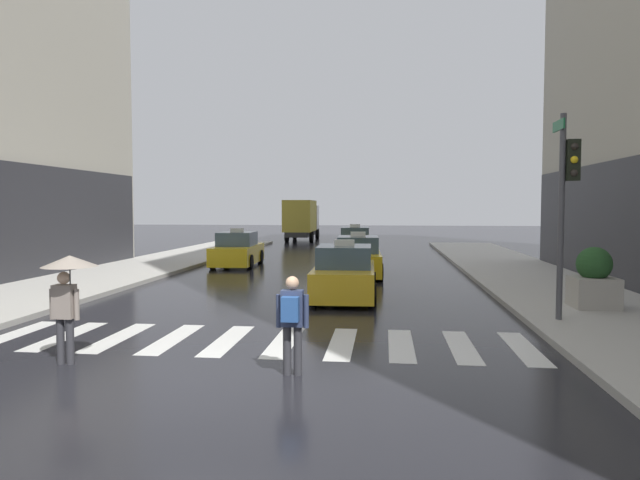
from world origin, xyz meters
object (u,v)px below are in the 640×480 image
taxi_third (238,251)px  planter_near_corner (594,280)px  pedestrian_with_umbrella (68,279)px  taxi_fourth (355,242)px  pedestrian_with_backpack (292,317)px  taxi_second (358,258)px  traffic_light_pole (566,187)px  taxi_lead (344,275)px  box_truck (302,219)px

taxi_third → planter_near_corner: 16.44m
taxi_third → pedestrian_with_umbrella: size_ratio=2.37×
taxi_fourth → pedestrian_with_backpack: 24.43m
taxi_second → pedestrian_with_umbrella: pedestrian_with_umbrella is taller
taxi_third → traffic_light_pole: bearing=-48.4°
pedestrian_with_umbrella → planter_near_corner: bearing=29.3°
taxi_lead → box_truck: size_ratio=0.60×
taxi_lead → planter_near_corner: bearing=-14.4°
taxi_lead → taxi_third: same height
pedestrian_with_umbrella → planter_near_corner: 12.66m
taxi_second → pedestrian_with_umbrella: (-4.49, -13.56, 0.79)m
traffic_light_pole → pedestrian_with_umbrella: 10.83m
taxi_third → planter_near_corner: (12.42, -10.77, 0.15)m
traffic_light_pole → planter_near_corner: traffic_light_pole is taller
taxi_lead → pedestrian_with_backpack: bearing=-92.1°
taxi_second → taxi_fourth: bearing=93.6°
taxi_third → box_truck: box_truck is taller
taxi_third → taxi_fourth: same height
taxi_third → box_truck: (0.09, 20.38, 1.13)m
taxi_second → taxi_fourth: same height
pedestrian_with_umbrella → planter_near_corner: size_ratio=1.21×
taxi_third → box_truck: bearing=89.7°
traffic_light_pole → planter_near_corner: size_ratio=3.00×
box_truck → taxi_fourth: bearing=-68.8°
pedestrian_with_umbrella → pedestrian_with_backpack: 4.08m
taxi_third → taxi_fourth: (5.20, 7.24, 0.00)m
taxi_third → pedestrian_with_backpack: size_ratio=2.79×
planter_near_corner → pedestrian_with_umbrella: bearing=-150.7°
taxi_third → pedestrian_with_umbrella: bearing=-85.3°
taxi_second → pedestrian_with_backpack: (-0.44, -13.79, 0.25)m
traffic_light_pole → planter_near_corner: 3.25m
taxi_lead → box_truck: (-5.63, 29.43, 1.13)m
pedestrian_with_backpack → traffic_light_pole: bearing=39.2°
box_truck → pedestrian_with_umbrella: size_ratio=3.90×
taxi_lead → taxi_fourth: bearing=91.8°
traffic_light_pole → taxi_fourth: size_ratio=1.04×
pedestrian_with_umbrella → planter_near_corner: (11.03, 6.19, -0.64)m
pedestrian_with_umbrella → taxi_third: bearing=94.7°
traffic_light_pole → taxi_second: traffic_light_pole is taller
taxi_lead → taxi_fourth: size_ratio=0.99×
taxi_second → pedestrian_with_umbrella: bearing=-108.3°
pedestrian_with_backpack → taxi_lead: bearing=87.9°
taxi_lead → taxi_third: bearing=122.3°
box_truck → planter_near_corner: (12.32, -31.15, -0.98)m
taxi_second → planter_near_corner: 9.85m
taxi_fourth → planter_near_corner: bearing=-68.2°
planter_near_corner → pedestrian_with_backpack: bearing=-137.4°
planter_near_corner → box_truck: bearing=111.6°
box_truck → taxi_lead: bearing=-79.2°
taxi_lead → box_truck: bearing=100.8°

